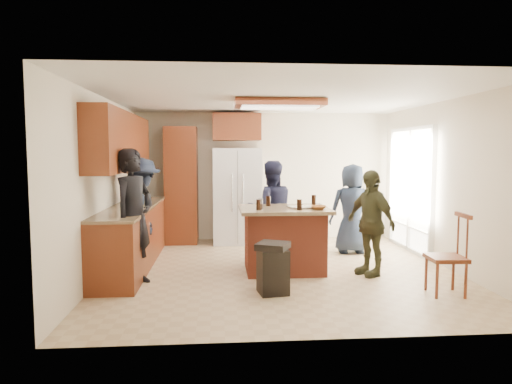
{
  "coord_description": "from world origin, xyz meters",
  "views": [
    {
      "loc": [
        -0.87,
        -6.52,
        1.73
      ],
      "look_at": [
        -0.35,
        0.07,
        1.15
      ],
      "focal_mm": 32.0,
      "sensor_mm": 36.0,
      "label": 1
    }
  ],
  "objects": [
    {
      "name": "back_wall_units",
      "position": [
        -1.33,
        2.2,
        1.38
      ],
      "size": [
        1.8,
        0.6,
        2.45
      ],
      "color": "maroon",
      "rests_on": "ground"
    },
    {
      "name": "island_items",
      "position": [
        0.23,
        -0.13,
        0.97
      ],
      "size": [
        0.99,
        0.73,
        0.15
      ],
      "color": "silver",
      "rests_on": "kitchen_island"
    },
    {
      "name": "room_shell",
      "position": [
        4.37,
        1.64,
        0.87
      ],
      "size": [
        8.0,
        5.2,
        5.0
      ],
      "color": "tan",
      "rests_on": "ground"
    },
    {
      "name": "refrigerator",
      "position": [
        -0.55,
        2.12,
        0.9
      ],
      "size": [
        0.9,
        0.76,
        1.8
      ],
      "color": "white",
      "rests_on": "ground"
    },
    {
      "name": "person_front_left",
      "position": [
        -1.98,
        -0.56,
        0.89
      ],
      "size": [
        0.72,
        0.8,
        1.78
      ],
      "primitive_type": "imported",
      "rotation": [
        0.0,
        0.0,
        1.08
      ],
      "color": "black",
      "rests_on": "ground"
    },
    {
      "name": "spindle_chair",
      "position": [
        1.88,
        -1.29,
        0.45
      ],
      "size": [
        0.45,
        0.45,
        0.99
      ],
      "color": "maroon",
      "rests_on": "ground"
    },
    {
      "name": "left_cabinetry",
      "position": [
        -2.24,
        0.4,
        0.96
      ],
      "size": [
        0.64,
        3.0,
        2.3
      ],
      "color": "maroon",
      "rests_on": "ground"
    },
    {
      "name": "person_behind_right",
      "position": [
        1.38,
        1.07,
        0.77
      ],
      "size": [
        0.77,
        0.52,
        1.53
      ],
      "primitive_type": "imported",
      "rotation": [
        0.0,
        0.0,
        3.1
      ],
      "color": "#1B2536",
      "rests_on": "ground"
    },
    {
      "name": "person_side_right",
      "position": [
        1.23,
        -0.34,
        0.74
      ],
      "size": [
        0.77,
        0.98,
        1.48
      ],
      "primitive_type": "imported",
      "rotation": [
        0.0,
        0.0,
        -1.14
      ],
      "color": "#373720",
      "rests_on": "ground"
    },
    {
      "name": "person_counter",
      "position": [
        -2.1,
        0.66,
        0.82
      ],
      "size": [
        0.81,
        1.16,
        1.65
      ],
      "primitive_type": "imported",
      "rotation": [
        0.0,
        0.0,
        1.9
      ],
      "color": "#181F31",
      "rests_on": "ground"
    },
    {
      "name": "trash_bin",
      "position": [
        -0.23,
        -1.08,
        0.32
      ],
      "size": [
        0.48,
        0.48,
        0.63
      ],
      "color": "black",
      "rests_on": "ground"
    },
    {
      "name": "person_behind_left",
      "position": [
        -0.06,
        0.69,
        0.8
      ],
      "size": [
        0.81,
        0.55,
        1.59
      ],
      "primitive_type": "imported",
      "rotation": [
        0.0,
        0.0,
        3.23
      ],
      "color": "#1C1E38",
      "rests_on": "ground"
    },
    {
      "name": "kitchen_island",
      "position": [
        0.05,
        -0.03,
        0.47
      ],
      "size": [
        1.28,
        1.03,
        0.93
      ],
      "color": "#973B27",
      "rests_on": "ground"
    }
  ]
}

